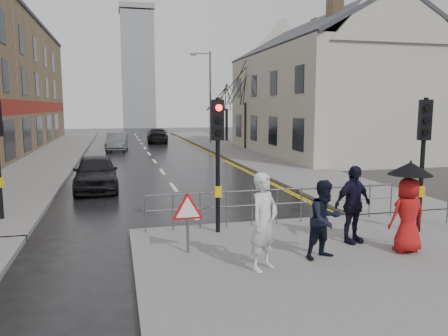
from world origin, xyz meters
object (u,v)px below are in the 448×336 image
pedestrian_b (325,219)px  pedestrian_a (264,222)px  pedestrian_with_umbrella (408,203)px  pedestrian_d (353,204)px  car_parked (96,172)px  car_mid (117,142)px

pedestrian_b → pedestrian_a: bearing=175.9°
pedestrian_a → pedestrian_b: (1.46, 0.31, -0.12)m
pedestrian_a → pedestrian_with_umbrella: bearing=-30.0°
pedestrian_a → pedestrian_d: pedestrian_a is taller
car_parked → pedestrian_a: bearing=-72.4°
pedestrian_with_umbrella → car_mid: bearing=103.1°
car_parked → pedestrian_b: bearing=-64.7°
pedestrian_b → car_parked: bearing=100.7°
pedestrian_a → car_parked: 10.82m
pedestrian_d → car_mid: pedestrian_d is taller
pedestrian_a → pedestrian_with_umbrella: pedestrian_with_umbrella is taller
pedestrian_with_umbrella → pedestrian_d: 1.23m
pedestrian_b → pedestrian_d: pedestrian_d is taller
pedestrian_a → car_parked: size_ratio=0.46×
pedestrian_with_umbrella → car_parked: size_ratio=0.48×
pedestrian_a → pedestrian_d: bearing=-10.2°
pedestrian_with_umbrella → car_parked: 12.18m
pedestrian_b → pedestrian_d: (1.12, 0.83, 0.08)m
pedestrian_b → pedestrian_with_umbrella: 1.96m
pedestrian_b → pedestrian_with_umbrella: (1.94, -0.08, 0.27)m
pedestrian_d → car_mid: (-5.26, 25.22, -0.37)m
pedestrian_with_umbrella → car_mid: size_ratio=0.48×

